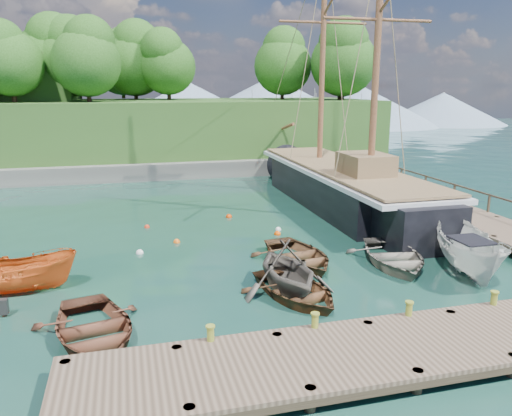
{
  "coord_description": "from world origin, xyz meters",
  "views": [
    {
      "loc": [
        -5.93,
        -17.22,
        7.29
      ],
      "look_at": [
        -0.44,
        3.61,
        2.0
      ],
      "focal_mm": 35.0,
      "sensor_mm": 36.0,
      "label": 1
    }
  ],
  "objects_px": {
    "motorboat_orange": "(20,292)",
    "schooner": "(341,189)",
    "rowboat_3": "(393,265)",
    "rowboat_0": "(94,340)",
    "rowboat_4": "(298,263)",
    "rowboat_2": "(296,298)",
    "rowboat_1": "(287,292)",
    "cabin_boat_white": "(468,274)"
  },
  "relations": [
    {
      "from": "motorboat_orange",
      "to": "schooner",
      "type": "xyz_separation_m",
      "value": [
        16.87,
        9.54,
        1.07
      ]
    },
    {
      "from": "motorboat_orange",
      "to": "rowboat_3",
      "type": "bearing_deg",
      "value": -92.85
    },
    {
      "from": "rowboat_0",
      "to": "rowboat_4",
      "type": "xyz_separation_m",
      "value": [
        8.01,
        4.68,
        0.0
      ]
    },
    {
      "from": "rowboat_2",
      "to": "rowboat_4",
      "type": "height_order",
      "value": "rowboat_4"
    },
    {
      "from": "rowboat_1",
      "to": "rowboat_3",
      "type": "distance_m",
      "value": 5.45
    },
    {
      "from": "rowboat_2",
      "to": "motorboat_orange",
      "type": "xyz_separation_m",
      "value": [
        -9.51,
        3.05,
        0.0
      ]
    },
    {
      "from": "cabin_boat_white",
      "to": "rowboat_0",
      "type": "bearing_deg",
      "value": -153.77
    },
    {
      "from": "rowboat_0",
      "to": "rowboat_3",
      "type": "xyz_separation_m",
      "value": [
        11.81,
        3.51,
        0.0
      ]
    },
    {
      "from": "rowboat_2",
      "to": "rowboat_3",
      "type": "relative_size",
      "value": 0.89
    },
    {
      "from": "motorboat_orange",
      "to": "cabin_boat_white",
      "type": "relative_size",
      "value": 0.79
    },
    {
      "from": "rowboat_3",
      "to": "cabin_boat_white",
      "type": "relative_size",
      "value": 0.89
    },
    {
      "from": "rowboat_2",
      "to": "rowboat_3",
      "type": "xyz_separation_m",
      "value": [
        5.08,
        2.17,
        0.0
      ]
    },
    {
      "from": "rowboat_2",
      "to": "rowboat_4",
      "type": "relative_size",
      "value": 0.92
    },
    {
      "from": "rowboat_2",
      "to": "rowboat_3",
      "type": "bearing_deg",
      "value": 6.9
    },
    {
      "from": "rowboat_0",
      "to": "rowboat_2",
      "type": "xyz_separation_m",
      "value": [
        6.73,
        1.34,
        0.0
      ]
    },
    {
      "from": "rowboat_0",
      "to": "rowboat_3",
      "type": "relative_size",
      "value": 0.99
    },
    {
      "from": "rowboat_1",
      "to": "schooner",
      "type": "distance_m",
      "value": 14.18
    },
    {
      "from": "cabin_boat_white",
      "to": "schooner",
      "type": "xyz_separation_m",
      "value": [
        -0.06,
        12.14,
        1.07
      ]
    },
    {
      "from": "motorboat_orange",
      "to": "cabin_boat_white",
      "type": "distance_m",
      "value": 17.13
    },
    {
      "from": "rowboat_4",
      "to": "schooner",
      "type": "xyz_separation_m",
      "value": [
        6.08,
        9.25,
        1.07
      ]
    },
    {
      "from": "rowboat_2",
      "to": "cabin_boat_white",
      "type": "relative_size",
      "value": 0.79
    },
    {
      "from": "rowboat_2",
      "to": "rowboat_4",
      "type": "xyz_separation_m",
      "value": [
        1.28,
        3.34,
        0.0
      ]
    },
    {
      "from": "rowboat_0",
      "to": "rowboat_1",
      "type": "relative_size",
      "value": 1.17
    },
    {
      "from": "rowboat_1",
      "to": "rowboat_2",
      "type": "distance_m",
      "value": 0.61
    },
    {
      "from": "rowboat_0",
      "to": "rowboat_1",
      "type": "bearing_deg",
      "value": 4.34
    },
    {
      "from": "rowboat_4",
      "to": "cabin_boat_white",
      "type": "height_order",
      "value": "cabin_boat_white"
    },
    {
      "from": "rowboat_3",
      "to": "cabin_boat_white",
      "type": "distance_m",
      "value": 2.91
    },
    {
      "from": "rowboat_0",
      "to": "schooner",
      "type": "xyz_separation_m",
      "value": [
        14.08,
        13.93,
        1.07
      ]
    },
    {
      "from": "rowboat_2",
      "to": "rowboat_4",
      "type": "bearing_deg",
      "value": 52.79
    },
    {
      "from": "rowboat_1",
      "to": "rowboat_4",
      "type": "bearing_deg",
      "value": 58.4
    },
    {
      "from": "rowboat_1",
      "to": "schooner",
      "type": "height_order",
      "value": "schooner"
    },
    {
      "from": "rowboat_3",
      "to": "rowboat_1",
      "type": "bearing_deg",
      "value": -152.6
    },
    {
      "from": "rowboat_2",
      "to": "rowboat_1",
      "type": "bearing_deg",
      "value": 86.43
    },
    {
      "from": "rowboat_4",
      "to": "rowboat_1",
      "type": "bearing_deg",
      "value": -125.21
    },
    {
      "from": "rowboat_0",
      "to": "rowboat_2",
      "type": "bearing_deg",
      "value": -0.77
    },
    {
      "from": "rowboat_4",
      "to": "motorboat_orange",
      "type": "height_order",
      "value": "motorboat_orange"
    },
    {
      "from": "rowboat_1",
      "to": "rowboat_3",
      "type": "relative_size",
      "value": 0.84
    },
    {
      "from": "rowboat_0",
      "to": "motorboat_orange",
      "type": "distance_m",
      "value": 5.2
    },
    {
      "from": "rowboat_3",
      "to": "schooner",
      "type": "xyz_separation_m",
      "value": [
        2.28,
        10.42,
        1.07
      ]
    },
    {
      "from": "rowboat_1",
      "to": "motorboat_orange",
      "type": "xyz_separation_m",
      "value": [
        -9.38,
        2.45,
        0.0
      ]
    },
    {
      "from": "rowboat_1",
      "to": "rowboat_2",
      "type": "relative_size",
      "value": 0.95
    },
    {
      "from": "rowboat_4",
      "to": "rowboat_3",
      "type": "bearing_deg",
      "value": -25.03
    }
  ]
}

